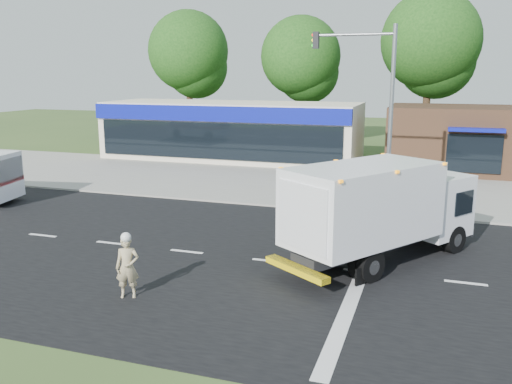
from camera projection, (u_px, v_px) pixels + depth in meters
ground at (270, 261)px, 17.71m from camera, size 120.00×120.00×0.00m
road_asphalt at (270, 261)px, 17.71m from camera, size 60.00×14.00×0.02m
sidewalk at (321, 203)px, 25.29m from camera, size 60.00×2.40×0.12m
parking_apron at (342, 181)px, 30.67m from camera, size 60.00×9.00×0.02m
lane_markings at (300, 280)px, 16.04m from camera, size 55.20×7.00×0.01m
ems_box_truck at (380, 205)px, 17.24m from camera, size 6.08×7.43×3.30m
emergency_worker at (127, 266)px, 14.70m from camera, size 0.75×0.64×1.85m
retail_strip_mall at (231, 130)px, 38.51m from camera, size 18.00×6.20×4.00m
brown_storefront at (472, 139)px, 33.62m from camera, size 10.00×6.70×4.00m
traffic_signal_pole at (376, 99)px, 22.96m from camera, size 3.51×0.25×8.00m
background_trees at (365, 55)px, 42.47m from camera, size 36.77×7.39×12.10m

